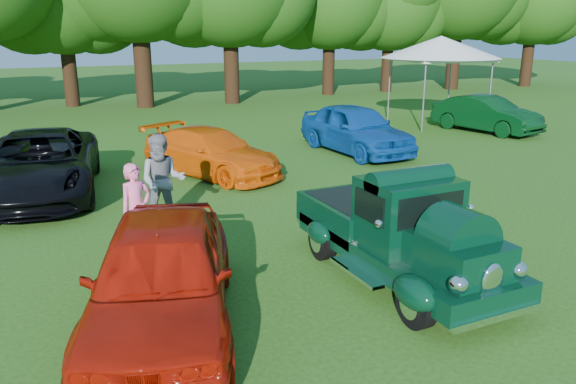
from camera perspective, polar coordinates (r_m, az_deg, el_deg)
name	(u,v)px	position (r m, az deg, el deg)	size (l,w,h in m)	color
ground	(347,299)	(8.64, 6.01, -10.73)	(120.00, 120.00, 0.00)	#244D11
hero_pickup	(399,234)	(9.22, 11.20, -4.16)	(2.04, 4.37, 1.71)	black
red_convertible	(162,276)	(7.67, -12.69, -8.31)	(1.82, 4.53, 1.54)	#9F1306
back_car_black	(39,164)	(14.81, -23.95, 2.58)	(2.56, 5.55, 1.54)	black
back_car_orange	(211,152)	(15.65, -7.82, 4.01)	(1.79, 4.41, 1.28)	#E55508
back_car_blue	(356,129)	(18.53, 6.90, 6.42)	(1.87, 4.66, 1.59)	#0D4197
back_car_green	(486,114)	(23.55, 19.48, 7.47)	(1.49, 4.28, 1.41)	black
spectator_pink	(136,209)	(10.34, -15.14, -1.67)	(0.60, 0.40, 1.66)	pink
spectator_grey	(163,181)	(11.62, -12.61, 1.11)	(0.93, 0.72, 1.91)	gray
canopy_tent	(441,48)	(24.64, 15.25, 13.95)	(5.57, 5.57, 3.65)	white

